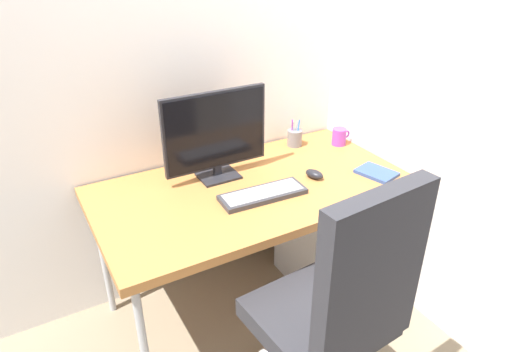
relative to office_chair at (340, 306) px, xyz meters
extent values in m
plane|color=gray|center=(0.05, 0.73, -0.62)|extent=(8.00, 8.00, 0.00)
cube|color=white|center=(0.05, 1.16, 0.78)|extent=(3.09, 0.04, 2.80)
cube|color=white|center=(0.82, 0.50, 0.78)|extent=(0.04, 2.40, 2.80)
cube|color=#B27038|center=(0.05, 0.73, 0.11)|extent=(1.49, 0.81, 0.04)
cylinder|color=#B2B5BA|center=(-0.64, 0.38, -0.26)|extent=(0.03, 0.03, 0.70)
cylinder|color=#B2B5BA|center=(0.73, 0.38, -0.26)|extent=(0.03, 0.03, 0.70)
cylinder|color=#B2B5BA|center=(-0.64, 1.07, -0.26)|extent=(0.03, 0.03, 0.70)
cylinder|color=#B2B5BA|center=(0.73, 1.07, -0.26)|extent=(0.03, 0.03, 0.70)
sphere|color=black|center=(0.21, 0.29, -0.59)|extent=(0.05, 0.05, 0.05)
cube|color=#2D2D33|center=(-0.01, 0.11, -0.14)|extent=(0.51, 0.49, 0.08)
cube|color=#2D2D33|center=(0.01, -0.12, 0.22)|extent=(0.44, 0.10, 0.63)
cube|color=silver|center=(0.53, 0.73, -0.31)|extent=(0.42, 0.46, 0.61)
cube|color=#262628|center=(0.53, 0.49, -0.19)|extent=(0.21, 0.01, 0.02)
cube|color=black|center=(-0.06, 0.89, 0.14)|extent=(0.19, 0.15, 0.01)
cube|color=black|center=(-0.06, 0.90, 0.17)|extent=(0.04, 0.02, 0.05)
cube|color=black|center=(-0.06, 0.90, 0.37)|extent=(0.52, 0.02, 0.38)
cube|color=black|center=(-0.06, 0.89, 0.37)|extent=(0.50, 0.01, 0.36)
cube|color=#333338|center=(0.04, 0.62, 0.14)|extent=(0.41, 0.16, 0.02)
cube|color=gray|center=(0.04, 0.62, 0.16)|extent=(0.37, 0.13, 0.00)
ellipsoid|color=black|center=(0.35, 0.65, 0.15)|extent=(0.08, 0.11, 0.04)
cylinder|color=slate|center=(0.48, 1.02, 0.18)|extent=(0.08, 0.08, 0.09)
cylinder|color=#B2B5BA|center=(0.47, 1.02, 0.23)|extent=(0.02, 0.01, 0.10)
cylinder|color=#B2B5BA|center=(0.49, 1.02, 0.23)|extent=(0.02, 0.01, 0.10)
torus|color=orange|center=(0.48, 1.02, 0.19)|extent=(0.04, 0.04, 0.01)
cylinder|color=purple|center=(0.47, 1.03, 0.22)|extent=(0.01, 0.02, 0.13)
cylinder|color=#337FD8|center=(0.50, 1.01, 0.22)|extent=(0.02, 0.01, 0.13)
cube|color=#334C8C|center=(0.64, 0.53, 0.14)|extent=(0.18, 0.21, 0.02)
cylinder|color=purple|center=(0.71, 0.91, 0.18)|extent=(0.08, 0.08, 0.09)
torus|color=purple|center=(0.76, 0.91, 0.18)|extent=(0.05, 0.01, 0.05)
camera|label=1|loc=(-0.88, -0.94, 1.20)|focal=32.16mm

